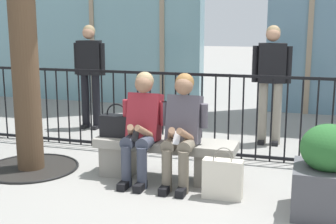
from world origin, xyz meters
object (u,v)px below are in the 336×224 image
object	(u,v)px
bystander_at_railing	(271,76)
planter	(327,173)
seated_person_with_phone	(142,124)
seated_person_companion	(182,126)
stone_bench	(165,155)
handbag_on_bench	(117,125)
shopping_bag	(223,178)
bystander_further_back	(90,69)

from	to	relation	value
bystander_at_railing	planter	bearing A→B (deg)	-73.13
seated_person_with_phone	planter	xyz separation A→B (m)	(1.93, -0.36, -0.26)
planter	seated_person_with_phone	bearing A→B (deg)	169.43
seated_person_companion	planter	distance (m)	1.54
seated_person_with_phone	seated_person_companion	bearing A→B (deg)	0.00
stone_bench	bystander_at_railing	size ratio (longest dim) A/B	0.94
seated_person_with_phone	bystander_at_railing	distance (m)	2.38
stone_bench	handbag_on_bench	distance (m)	0.66
seated_person_companion	stone_bench	bearing A→B (deg)	150.63
stone_bench	seated_person_with_phone	xyz separation A→B (m)	(-0.23, -0.13, 0.38)
seated_person_companion	shopping_bag	distance (m)	0.72
bystander_further_back	bystander_at_railing	bearing A→B (deg)	-2.43
seated_person_companion	bystander_at_railing	xyz separation A→B (m)	(0.75, 2.02, 0.35)
handbag_on_bench	seated_person_companion	bearing A→B (deg)	-8.35
stone_bench	bystander_further_back	world-z (taller)	bystander_further_back
bystander_further_back	planter	xyz separation A→B (m)	(3.66, -2.51, -0.61)
shopping_bag	bystander_further_back	xyz separation A→B (m)	(-2.69, 2.41, 0.79)
planter	bystander_further_back	bearing A→B (deg)	145.60
seated_person_with_phone	planter	world-z (taller)	seated_person_with_phone
stone_bench	seated_person_with_phone	world-z (taller)	seated_person_with_phone
handbag_on_bench	shopping_bag	distance (m)	1.42
seated_person_companion	bystander_further_back	size ratio (longest dim) A/B	0.71
handbag_on_bench	bystander_at_railing	size ratio (longest dim) A/B	0.22
shopping_bag	bystander_at_railing	distance (m)	2.43
stone_bench	seated_person_companion	world-z (taller)	seated_person_companion
stone_bench	bystander_at_railing	xyz separation A→B (m)	(0.98, 1.89, 0.73)
shopping_bag	seated_person_with_phone	bearing A→B (deg)	164.56
stone_bench	seated_person_companion	xyz separation A→B (m)	(0.23, -0.13, 0.38)
bystander_at_railing	planter	world-z (taller)	bystander_at_railing
seated_person_with_phone	seated_person_companion	xyz separation A→B (m)	(0.46, 0.00, 0.00)
bystander_at_railing	bystander_further_back	xyz separation A→B (m)	(-2.94, 0.12, 0.00)
bystander_at_railing	planter	size ratio (longest dim) A/B	2.01
handbag_on_bench	shopping_bag	size ratio (longest dim) A/B	0.75
seated_person_with_phone	bystander_further_back	size ratio (longest dim) A/B	0.71
shopping_bag	bystander_further_back	size ratio (longest dim) A/B	0.30
seated_person_companion	bystander_further_back	distance (m)	3.08
planter	seated_person_companion	bearing A→B (deg)	166.27
shopping_bag	stone_bench	bearing A→B (deg)	151.68
shopping_bag	bystander_at_railing	size ratio (longest dim) A/B	0.30
shopping_bag	bystander_further_back	world-z (taller)	bystander_further_back
stone_bench	handbag_on_bench	bearing A→B (deg)	-179.01
handbag_on_bench	shopping_bag	bearing A→B (deg)	-16.31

